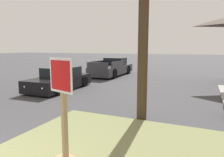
# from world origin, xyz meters

# --- Properties ---
(stop_sign) EXTENTS (0.64, 0.37, 2.07)m
(stop_sign) POSITION_xyz_m (1.64, 1.58, 1.05)
(stop_sign) COLOR #A3845B
(stop_sign) RESTS_ON grass_corner_patch
(manhole_cover) EXTENTS (0.70, 0.70, 0.02)m
(manhole_cover) POSITION_xyz_m (0.29, 3.93, 0.01)
(manhole_cover) COLOR black
(manhole_cover) RESTS_ON ground
(parked_sedan_black) EXTENTS (2.03, 4.29, 1.25)m
(parked_sedan_black) POSITION_xyz_m (-3.37, 7.91, 0.54)
(parked_sedan_black) COLOR black
(parked_sedan_black) RESTS_ON ground
(pickup_truck_charcoal) EXTENTS (2.09, 5.50, 1.48)m
(pickup_truck_charcoal) POSITION_xyz_m (-3.14, 14.72, 0.62)
(pickup_truck_charcoal) COLOR #38383D
(pickup_truck_charcoal) RESTS_ON ground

